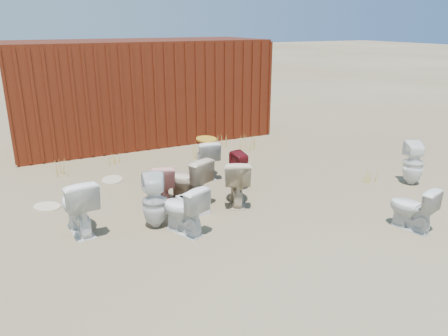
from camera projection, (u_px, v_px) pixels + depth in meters
name	position (u px, v px, depth m)	size (l,w,h in m)	color
ground	(241.00, 213.00, 6.76)	(100.00, 100.00, 0.00)	brown
shipping_container	(141.00, 90.00, 10.78)	(6.00, 2.40, 2.40)	#521B0D
toilet_front_a	(78.00, 205.00, 6.02)	(0.45, 0.79, 0.80)	white
toilet_front_pink	(163.00, 184.00, 7.00)	(0.38, 0.67, 0.68)	pink
toilet_front_c	(183.00, 209.00, 6.01)	(0.40, 0.70, 0.71)	white
toilet_front_maroon	(240.00, 170.00, 7.66)	(0.30, 0.31, 0.67)	maroon
toilet_front_e	(412.00, 208.00, 6.13)	(0.36, 0.64, 0.65)	silver
toilet_back_a	(155.00, 201.00, 6.18)	(0.36, 0.36, 0.79)	silver
toilet_back_beige_left	(188.00, 181.00, 6.98)	(0.44, 0.77, 0.79)	#C8B092
toilet_back_beige_right	(237.00, 181.00, 7.00)	(0.42, 0.74, 0.75)	beige
toilet_back_yellowlid	(207.00, 158.00, 8.24)	(0.40, 0.71, 0.72)	white
toilet_back_e	(413.00, 163.00, 7.84)	(0.36, 0.36, 0.79)	white
yellow_lid	(206.00, 139.00, 8.12)	(0.37, 0.46, 0.03)	#C48D22
loose_tank	(193.00, 205.00, 6.60)	(0.50, 0.20, 0.35)	silver
loose_lid_near	(112.00, 180.00, 8.13)	(0.38, 0.49, 0.02)	beige
loose_lid_far	(47.00, 207.00, 6.95)	(0.36, 0.47, 0.02)	beige
weed_clump_a	(56.00, 167.00, 8.38)	(0.36, 0.36, 0.32)	#B19E46
weed_clump_b	(198.00, 152.00, 9.39)	(0.32, 0.32, 0.29)	#B19E46
weed_clump_c	(249.00, 142.00, 10.06)	(0.36, 0.36, 0.36)	#B19E46
weed_clump_d	(115.00, 159.00, 9.05)	(0.30, 0.30, 0.22)	#B19E46
weed_clump_e	(224.00, 140.00, 10.29)	(0.34, 0.34, 0.30)	#B19E46
weed_clump_f	(369.00, 177.00, 8.01)	(0.28, 0.28, 0.21)	#B19E46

